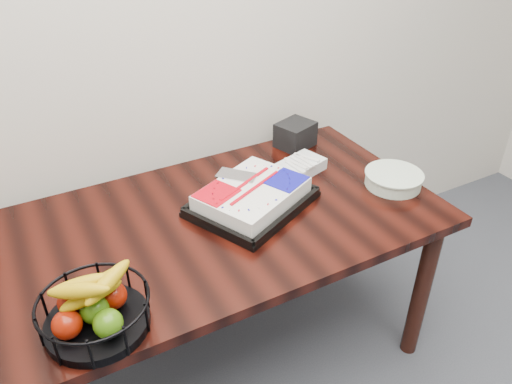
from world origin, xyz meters
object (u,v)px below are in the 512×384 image
fruit_basket (95,309)px  plate_stack (393,179)px  cake_tray (252,197)px  napkin_box (295,135)px  table (200,243)px

fruit_basket → plate_stack: 1.24m
cake_tray → fruit_basket: bearing=-154.1°
cake_tray → napkin_box: (0.41, 0.34, 0.02)m
cake_tray → plate_stack: 0.59m
table → napkin_box: napkin_box is taller
plate_stack → napkin_box: napkin_box is taller
fruit_basket → napkin_box: 1.26m
fruit_basket → plate_stack: size_ratio=1.32×
table → cake_tray: cake_tray is taller
plate_stack → table: bearing=170.5°
table → cake_tray: 0.26m
table → plate_stack: 0.81m
table → fruit_basket: (-0.44, -0.31, 0.15)m
table → plate_stack: plate_stack is taller
table → napkin_box: bearing=28.9°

